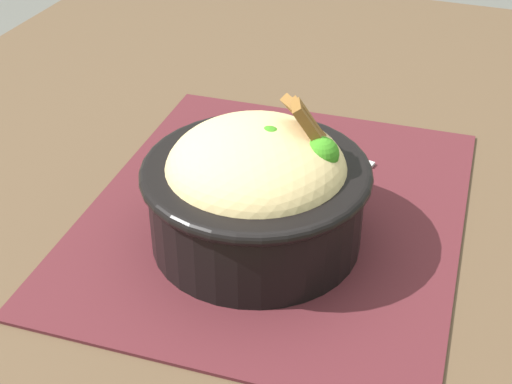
# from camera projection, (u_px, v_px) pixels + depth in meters

# --- Properties ---
(table) EXTENTS (1.18, 0.97, 0.77)m
(table) POSITION_uv_depth(u_px,v_px,m) (268.00, 249.00, 0.76)
(table) COLOR #4C3826
(table) RESTS_ON ground_plane
(placemat) EXTENTS (0.42, 0.35, 0.00)m
(placemat) POSITION_uv_depth(u_px,v_px,m) (275.00, 213.00, 0.68)
(placemat) COLOR #47191E
(placemat) RESTS_ON table
(bowl) EXTENTS (0.21, 0.21, 0.13)m
(bowl) POSITION_uv_depth(u_px,v_px,m) (257.00, 187.00, 0.61)
(bowl) COLOR black
(bowl) RESTS_ON placemat
(fork) EXTENTS (0.04, 0.13, 0.00)m
(fork) POSITION_uv_depth(u_px,v_px,m) (311.00, 147.00, 0.77)
(fork) COLOR #B8B8B8
(fork) RESTS_ON placemat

